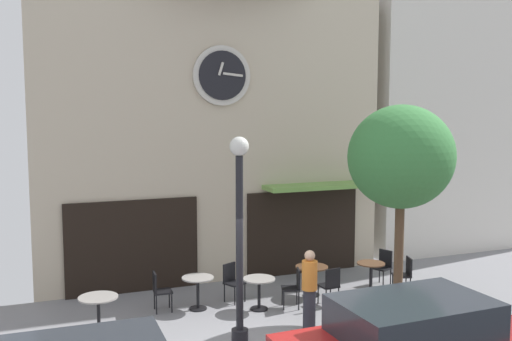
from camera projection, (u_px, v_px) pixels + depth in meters
name	position (u px, v px, depth m)	size (l,w,h in m)	color
clock_building	(209.00, 94.00, 15.64)	(9.29, 3.40, 9.54)	beige
neighbor_building_right	(444.00, 77.00, 19.16)	(6.56, 3.42, 11.14)	silver
street_lamp	(240.00, 242.00, 10.73)	(0.36, 0.36, 4.02)	black
street_tree	(401.00, 158.00, 12.21)	(2.33, 2.10, 4.62)	brown
cafe_table_center	(98.00, 306.00, 11.66)	(0.80, 0.80, 0.74)	black
cafe_table_near_curb	(198.00, 286.00, 12.99)	(0.72, 0.72, 0.75)	black
cafe_table_center_right	(259.00, 287.00, 12.98)	(0.73, 0.73, 0.72)	black
cafe_table_leftmost	(312.00, 274.00, 13.96)	(0.79, 0.79, 0.73)	black
cafe_table_near_door	(371.00, 272.00, 14.19)	(0.69, 0.69, 0.75)	black
cafe_chair_by_entrance	(159.00, 288.00, 12.85)	(0.42, 0.42, 0.90)	black
cafe_chair_curbside	(232.00, 279.00, 13.55)	(0.54, 0.54, 0.90)	black
cafe_chair_corner	(383.00, 265.00, 14.83)	(0.52, 0.52, 0.90)	black
cafe_chair_right_end	(294.00, 285.00, 13.11)	(0.50, 0.50, 0.90)	black
cafe_chair_facing_street	(405.00, 272.00, 14.13)	(0.50, 0.50, 0.90)	black
cafe_chair_mid_row	(330.00, 283.00, 13.22)	(0.43, 0.43, 0.90)	black
pedestrian_orange	(309.00, 289.00, 11.75)	(0.45, 0.45, 1.67)	#2D2D38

